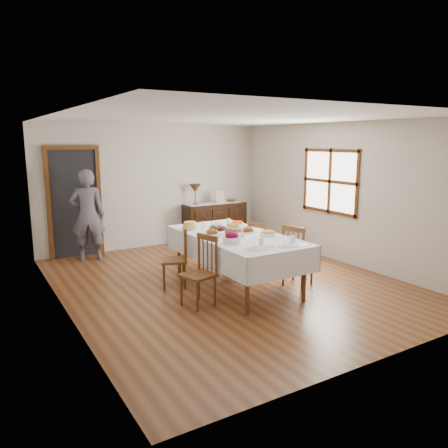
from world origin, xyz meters
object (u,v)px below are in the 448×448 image
sideboard (215,222)px  person (88,212)px  chair_left_near (201,270)px  chair_right_near (297,255)px  dining_table (236,241)px  chair_right_far (260,247)px  chair_left_far (177,257)px  table_lamp (195,189)px

sideboard → person: size_ratio=0.77×
chair_left_near → sideboard: chair_left_near is taller
chair_right_near → sideboard: chair_right_near is taller
dining_table → sideboard: bearing=65.9°
chair_right_far → sideboard: size_ratio=0.63×
sideboard → person: (-2.88, -0.18, 0.50)m
sideboard → dining_table: bearing=-113.9°
chair_left_far → chair_right_far: 1.54m
dining_table → chair_right_far: 0.90m
chair_right_near → table_lamp: table_lamp is taller
chair_right_far → sideboard: 2.63m
dining_table → chair_right_near: chair_right_near is taller
chair_right_near → person: bearing=14.9°
chair_right_near → person: 4.05m
sideboard → person: person is taller
chair_left_far → table_lamp: (1.62, 2.50, 0.74)m
sideboard → person: 2.93m
chair_right_far → chair_left_near: bearing=92.3°
chair_right_near → chair_right_far: bearing=-16.0°
chair_right_far → chair_left_far: bearing=62.0°
chair_left_near → chair_left_far: (0.05, 0.89, -0.02)m
chair_left_near → table_lamp: 3.85m
chair_right_far → person: person is taller
chair_right_near → sideboard: 3.45m
dining_table → table_lamp: table_lamp is taller
chair_left_near → table_lamp: table_lamp is taller
chair_right_near → chair_left_far: bearing=37.8°
dining_table → chair_right_near: 0.98m
chair_left_far → chair_right_far: chair_left_far is taller
dining_table → sideboard: sideboard is taller
chair_left_far → sideboard: (2.10, 2.47, -0.05)m
chair_left_far → table_lamp: bearing=168.5°
dining_table → chair_right_near: bearing=-28.4°
chair_left_far → chair_right_near: (1.62, -0.95, 0.02)m
chair_left_far → person: person is taller
chair_left_far → chair_right_near: 1.88m
chair_left_near → chair_right_near: (1.67, -0.06, -0.00)m
chair_left_far → chair_right_far: bearing=107.7°
chair_right_far → sideboard: chair_right_far is taller
chair_left_near → table_lamp: (1.67, 3.39, 0.72)m
person → table_lamp: 2.43m
chair_right_near → chair_right_far: 0.86m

